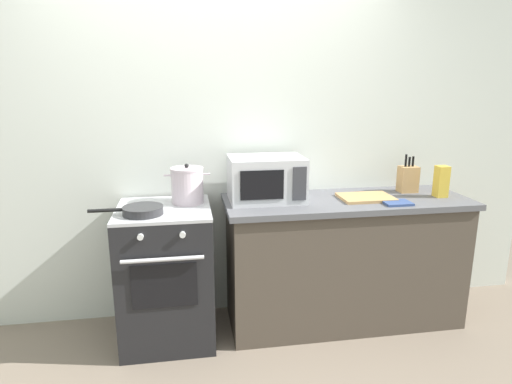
# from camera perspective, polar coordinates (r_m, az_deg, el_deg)

# --- Properties ---
(back_wall) EXTENTS (4.40, 0.10, 2.50)m
(back_wall) POSITION_cam_1_polar(r_m,az_deg,el_deg) (3.19, -0.30, 5.99)
(back_wall) COLOR silver
(back_wall) RESTS_ON ground_plane
(lower_cabinet_right) EXTENTS (1.64, 0.56, 0.88)m
(lower_cabinet_right) POSITION_cam_1_polar(r_m,az_deg,el_deg) (3.24, 11.40, -9.11)
(lower_cabinet_right) COLOR #4C4238
(lower_cabinet_right) RESTS_ON ground_plane
(countertop_right) EXTENTS (1.70, 0.60, 0.04)m
(countertop_right) POSITION_cam_1_polar(r_m,az_deg,el_deg) (3.09, 11.81, -1.24)
(countertop_right) COLOR #59595E
(countertop_right) RESTS_ON lower_cabinet_right
(stove) EXTENTS (0.60, 0.64, 0.92)m
(stove) POSITION_cam_1_polar(r_m,az_deg,el_deg) (3.02, -11.60, -10.44)
(stove) COLOR black
(stove) RESTS_ON ground_plane
(stock_pot) EXTENTS (0.30, 0.22, 0.27)m
(stock_pot) POSITION_cam_1_polar(r_m,az_deg,el_deg) (2.93, -8.97, 0.87)
(stock_pot) COLOR silver
(stock_pot) RESTS_ON stove
(frying_pan) EXTENTS (0.45, 0.25, 0.05)m
(frying_pan) POSITION_cam_1_polar(r_m,az_deg,el_deg) (2.75, -14.71, -2.33)
(frying_pan) COLOR #28282B
(frying_pan) RESTS_ON stove
(microwave) EXTENTS (0.50, 0.37, 0.30)m
(microwave) POSITION_cam_1_polar(r_m,az_deg,el_deg) (2.95, 1.33, 1.75)
(microwave) COLOR silver
(microwave) RESTS_ON countertop_right
(cutting_board) EXTENTS (0.36, 0.26, 0.02)m
(cutting_board) POSITION_cam_1_polar(r_m,az_deg,el_deg) (3.11, 14.18, -0.69)
(cutting_board) COLOR tan
(cutting_board) RESTS_ON countertop_right
(knife_block) EXTENTS (0.13, 0.10, 0.28)m
(knife_block) POSITION_cam_1_polar(r_m,az_deg,el_deg) (3.38, 19.26, 1.64)
(knife_block) COLOR tan
(knife_block) RESTS_ON countertop_right
(pasta_box) EXTENTS (0.08, 0.08, 0.22)m
(pasta_box) POSITION_cam_1_polar(r_m,az_deg,el_deg) (3.31, 23.07, 1.28)
(pasta_box) COLOR gold
(pasta_box) RESTS_ON countertop_right
(oven_mitt) EXTENTS (0.18, 0.14, 0.02)m
(oven_mitt) POSITION_cam_1_polar(r_m,az_deg,el_deg) (3.04, 17.97, -1.36)
(oven_mitt) COLOR #33477A
(oven_mitt) RESTS_ON countertop_right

